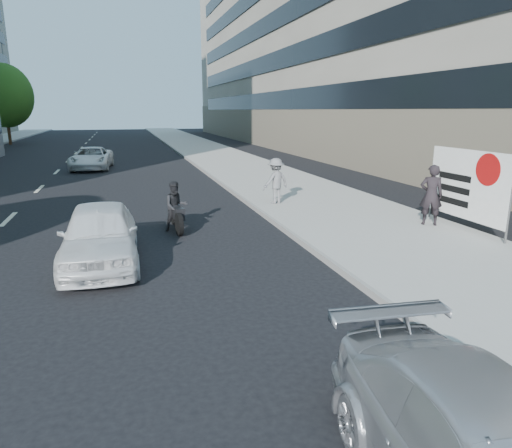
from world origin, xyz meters
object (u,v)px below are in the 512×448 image
object	(u,v)px
pedestrian_woman	(431,195)
white_sedan_far	(92,158)
protest_banner	(467,185)
jogger	(276,181)
motorcycle	(176,209)
white_sedan_near	(100,234)

from	to	relation	value
pedestrian_woman	white_sedan_far	bearing A→B (deg)	-30.71
protest_banner	white_sedan_far	xyz separation A→B (m)	(-10.81, 18.40, -0.76)
jogger	white_sedan_far	bearing A→B (deg)	-82.04
motorcycle	pedestrian_woman	bearing A→B (deg)	-21.85
jogger	protest_banner	bearing A→B (deg)	108.91
protest_banner	white_sedan_near	bearing A→B (deg)	179.06
white_sedan_near	jogger	bearing A→B (deg)	40.16
jogger	white_sedan_near	xyz separation A→B (m)	(-5.76, -4.77, -0.26)
jogger	motorcycle	world-z (taller)	jogger
jogger	white_sedan_near	size ratio (longest dim) A/B	0.40
jogger	protest_banner	size ratio (longest dim) A/B	0.52
jogger	motorcycle	size ratio (longest dim) A/B	0.78
jogger	pedestrian_woman	world-z (taller)	pedestrian_woman
motorcycle	jogger	bearing A→B (deg)	24.65
protest_banner	motorcycle	xyz separation A→B (m)	(-7.66, 2.68, -0.76)
white_sedan_far	motorcycle	size ratio (longest dim) A/B	2.25
pedestrian_woman	white_sedan_near	bearing A→B (deg)	32.73
pedestrian_woman	white_sedan_near	distance (m)	9.06
pedestrian_woman	white_sedan_far	world-z (taller)	pedestrian_woman
white_sedan_near	white_sedan_far	size ratio (longest dim) A/B	0.88
jogger	protest_banner	distance (m)	6.29
white_sedan_near	motorcycle	world-z (taller)	motorcycle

